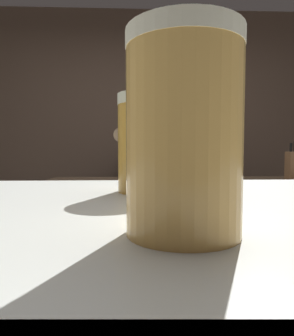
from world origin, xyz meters
name	(u,v)px	position (x,y,z in m)	size (l,w,h in m)	color
wall_back	(141,132)	(0.00, 2.20, 1.35)	(5.20, 0.10, 2.70)	brown
prep_counter	(195,246)	(0.35, 0.77, 0.47)	(2.10, 0.60, 0.93)	brown
back_shelf	(167,206)	(0.27, 1.92, 0.54)	(0.97, 0.36, 1.07)	#393C39
bartender	(152,185)	(0.02, 0.31, 0.95)	(0.45, 0.53, 1.65)	#2F2F3D
knife_block	(294,165)	(1.02, 0.73, 1.04)	(0.10, 0.08, 0.27)	brown
mixing_bowl	(134,176)	(-0.08, 0.82, 0.96)	(0.20, 0.20, 0.06)	#CC5731
chefs_knife	(190,181)	(0.30, 0.72, 0.94)	(0.24, 0.03, 0.01)	silver
pint_glass_near	(184,135)	(-0.05, -1.13, 1.16)	(0.07, 0.07, 0.13)	#E4AD56
pint_glass_far	(147,143)	(-0.06, -0.93, 1.16)	(0.08, 0.08, 0.13)	gold
bottle_soy	(160,150)	(0.21, 2.01, 1.14)	(0.05, 0.05, 0.19)	#CAC788
bottle_vinegar	(182,149)	(0.44, 1.95, 1.15)	(0.06, 0.06, 0.21)	red
bottle_olive_oil	(174,149)	(0.35, 1.94, 1.15)	(0.08, 0.08, 0.22)	#4D8329
bottle_hot_sauce	(142,149)	(0.01, 1.93, 1.15)	(0.06, 0.06, 0.20)	black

